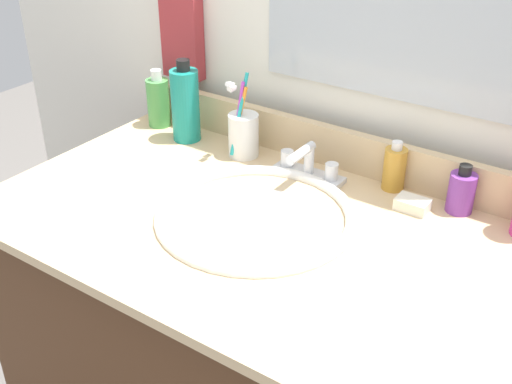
% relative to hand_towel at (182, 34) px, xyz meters
% --- Properties ---
extents(countertop, '(1.09, 0.62, 0.02)m').
position_rel_hand_towel_xyz_m(countertop, '(0.45, -0.32, -0.23)').
color(countertop, '#D1B284').
rests_on(countertop, vanity_cabinet).
extents(backsplash, '(1.09, 0.02, 0.09)m').
position_rel_hand_towel_xyz_m(backsplash, '(0.45, -0.02, -0.17)').
color(backsplash, '#D1B284').
rests_on(backsplash, countertop).
extents(back_wall, '(2.19, 0.04, 1.30)m').
position_rel_hand_towel_xyz_m(back_wall, '(0.45, 0.04, -0.41)').
color(back_wall, white).
rests_on(back_wall, ground_plane).
extents(hand_towel, '(0.11, 0.04, 0.22)m').
position_rel_hand_towel_xyz_m(hand_towel, '(0.00, 0.00, 0.00)').
color(hand_towel, '#A53338').
extents(sink_basin, '(0.39, 0.39, 0.11)m').
position_rel_hand_towel_xyz_m(sink_basin, '(0.43, -0.30, -0.25)').
color(sink_basin, white).
rests_on(sink_basin, countertop).
extents(faucet, '(0.16, 0.10, 0.08)m').
position_rel_hand_towel_xyz_m(faucet, '(0.43, -0.11, -0.19)').
color(faucet, silver).
rests_on(faucet, countertop).
extents(bottle_toner_green, '(0.06, 0.06, 0.14)m').
position_rel_hand_towel_xyz_m(bottle_toner_green, '(-0.02, -0.08, -0.16)').
color(bottle_toner_green, '#4C9E4C').
rests_on(bottle_toner_green, countertop).
extents(bottle_mouthwash_teal, '(0.07, 0.07, 0.20)m').
position_rel_hand_towel_xyz_m(bottle_mouthwash_teal, '(0.09, -0.10, -0.13)').
color(bottle_mouthwash_teal, teal).
rests_on(bottle_mouthwash_teal, countertop).
extents(bottle_cream_purple, '(0.05, 0.05, 0.10)m').
position_rel_hand_towel_xyz_m(bottle_cream_purple, '(0.74, -0.06, -0.18)').
color(bottle_cream_purple, '#7A3899').
rests_on(bottle_cream_purple, countertop).
extents(bottle_oil_amber, '(0.05, 0.05, 0.11)m').
position_rel_hand_towel_xyz_m(bottle_oil_amber, '(0.60, -0.05, -0.17)').
color(bottle_oil_amber, gold).
rests_on(bottle_oil_amber, countertop).
extents(cup_white_ceramic, '(0.07, 0.08, 0.20)m').
position_rel_hand_towel_xyz_m(cup_white_ceramic, '(0.25, -0.10, -0.17)').
color(cup_white_ceramic, white).
rests_on(cup_white_ceramic, countertop).
extents(soap_bar, '(0.06, 0.04, 0.02)m').
position_rel_hand_towel_xyz_m(soap_bar, '(0.66, -0.10, -0.21)').
color(soap_bar, white).
rests_on(soap_bar, countertop).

